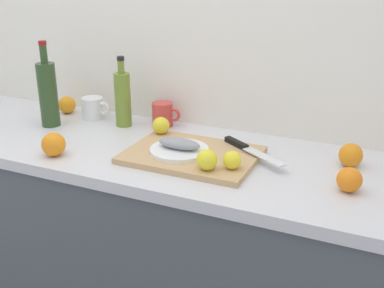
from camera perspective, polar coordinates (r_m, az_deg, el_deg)
back_wall at (r=1.94m, az=-2.40°, el=12.88°), size 3.20×0.05×2.50m
kitchen_counter at (r=1.96m, az=-6.38°, el=-12.33°), size 2.00×0.60×0.90m
cutting_board at (r=1.62m, az=0.00°, el=-1.31°), size 0.44×0.32×0.02m
white_plate at (r=1.62m, az=-1.53°, el=-0.77°), size 0.20×0.20×0.01m
fish_fillet at (r=1.61m, az=-1.54°, el=0.07°), size 0.15×0.06×0.04m
chef_knife at (r=1.64m, az=6.47°, el=-0.46°), size 0.26×0.18×0.02m
lemon_0 at (r=1.79m, az=-3.72°, el=2.22°), size 0.06×0.06×0.06m
lemon_1 at (r=1.49m, az=4.81°, el=-1.92°), size 0.06×0.06×0.06m
lemon_2 at (r=1.48m, az=1.78°, el=-1.89°), size 0.07×0.07×0.07m
olive_oil_bottle at (r=1.93m, az=-8.26°, el=5.44°), size 0.06×0.06×0.28m
wine_bottle at (r=1.99m, az=-16.80°, el=5.85°), size 0.07×0.07×0.34m
coffee_mug_0 at (r=2.06m, az=-11.71°, el=4.22°), size 0.13×0.09×0.09m
coffee_mug_1 at (r=1.93m, az=-3.54°, el=3.56°), size 0.12×0.08×0.10m
orange_0 at (r=1.70m, az=-16.18°, el=-0.05°), size 0.08×0.08×0.08m
orange_1 at (r=1.63m, az=18.41°, el=-1.26°), size 0.08×0.08×0.08m
orange_2 at (r=1.46m, az=18.26°, el=-4.06°), size 0.07×0.07×0.07m
orange_3 at (r=2.16m, az=-14.68°, el=4.54°), size 0.07×0.07×0.07m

